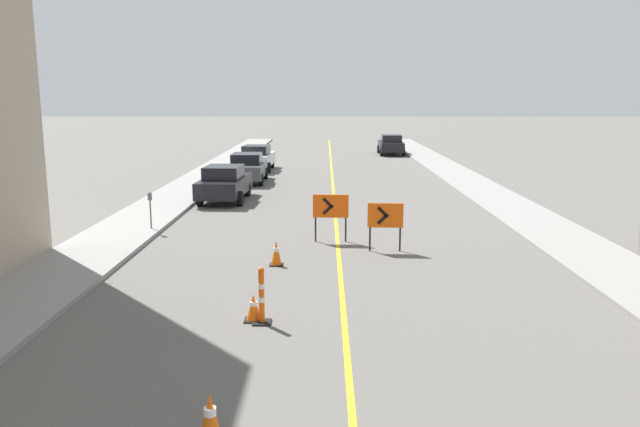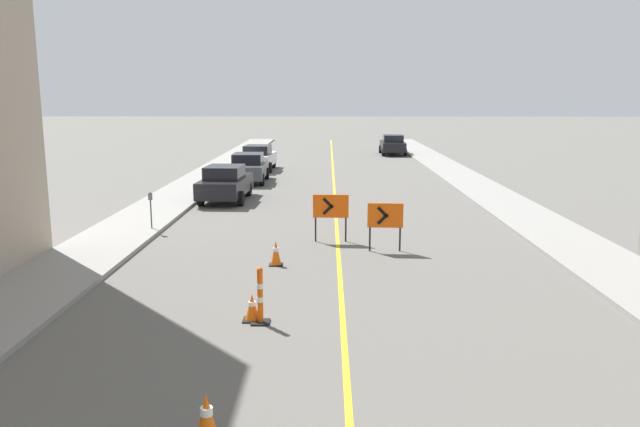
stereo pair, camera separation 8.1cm
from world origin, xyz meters
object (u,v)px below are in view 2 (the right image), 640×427
Objects in this scene: traffic_cone_third at (207,418)px; parked_car_opposite_side at (393,145)px; parked_car_curb_mid at (248,168)px; delineator_post_rear at (260,299)px; traffic_cone_fourth at (252,308)px; arrow_barricade_primary at (331,208)px; parked_car_curb_near at (225,183)px; traffic_cone_fifth at (276,253)px; parked_car_curb_far at (258,158)px; arrow_barricade_secondary at (385,217)px; parking_meter_near_curb at (150,203)px.

traffic_cone_third is 42.79m from parked_car_opposite_side.
delineator_post_rear is at bearing -83.26° from parked_car_curb_mid.
parked_car_opposite_side is (6.73, 37.59, 0.52)m from traffic_cone_fourth.
parked_car_opposite_side reaches higher than traffic_cone_fourth.
arrow_barricade_primary is 9.14m from parked_car_curb_near.
parked_car_curb_near reaches higher than traffic_cone_fifth.
parked_car_curb_far is at bearing -130.03° from parked_car_opposite_side.
parked_car_opposite_side is at bearing 82.55° from arrow_barricade_primary.
parked_car_curb_near reaches higher than arrow_barricade_secondary.
parking_meter_near_curb is (-4.45, 13.24, 0.67)m from traffic_cone_third.
traffic_cone_fifth is at bearing -81.39° from parked_car_curb_mid.
traffic_cone_fourth is 21.34m from parked_car_curb_mid.
delineator_post_rear is at bearing -89.34° from traffic_cone_fifth.
parked_car_curb_near is 11.63m from parked_car_curb_far.
arrow_barricade_secondary is 0.34× the size of parked_car_curb_mid.
parked_car_opposite_side is at bearing 80.88° from traffic_cone_third.
traffic_cone_third is 19.95m from parked_car_curb_near.
parked_car_curb_mid is at bearing 82.00° from parking_meter_near_curb.
parking_meter_near_curb is at bearing 118.27° from delineator_post_rear.
delineator_post_rear is 7.53m from arrow_barricade_primary.
arrow_barricade_secondary is at bearing -70.40° from parked_car_curb_far.
arrow_barricade_primary is (1.53, 2.88, 0.75)m from traffic_cone_fifth.
parked_car_curb_near is at bearing 101.25° from traffic_cone_fourth.
delineator_post_rear is at bearing -80.45° from parked_car_curb_far.
traffic_cone_third is at bearing -97.87° from parked_car_opposite_side.
arrow_barricade_primary reaches higher than parking_meter_near_curb.
parked_car_curb_near is at bearing -112.11° from parked_car_opposite_side.
parking_meter_near_curb is at bearing -99.07° from parked_car_curb_mid.
traffic_cone_third is at bearing -91.20° from traffic_cone_fifth.
parking_meter_near_curb reaches higher than traffic_cone_fifth.
parked_car_curb_near and parked_car_curb_far have the same top height.
arrow_barricade_secondary is (1.63, -1.24, -0.06)m from arrow_barricade_primary.
traffic_cone_third is 1.25× the size of traffic_cone_fourth.
parked_car_opposite_side is (3.44, 31.61, -0.23)m from arrow_barricade_secondary.
traffic_cone_fourth is at bearing -91.82° from traffic_cone_fifth.
traffic_cone_fourth is 0.45× the size of parking_meter_near_curb.
parked_car_opposite_side is at bearing 51.86° from parked_car_curb_far.
parked_car_curb_far and parked_car_opposite_side have the same top height.
traffic_cone_fifth is at bearing -149.22° from arrow_barricade_secondary.
traffic_cone_third is at bearing -81.80° from parked_car_curb_far.
arrow_barricade_secondary is (3.10, 6.13, 0.52)m from delineator_post_rear.
parked_car_curb_far is at bearing 109.72° from arrow_barricade_secondary.
parked_car_opposite_side reaches higher than parking_meter_near_curb.
traffic_cone_fifth is 3.62m from arrow_barricade_secondary.
parking_meter_near_curb reaches higher than traffic_cone_third.
arrow_barricade_primary is 1.04× the size of arrow_barricade_secondary.
parked_car_curb_mid reaches higher than arrow_barricade_secondary.
traffic_cone_fourth is at bearing 89.36° from traffic_cone_third.
traffic_cone_fifth is at bearing -42.44° from parking_meter_near_curb.
delineator_post_rear is 0.28× the size of parked_car_curb_mid.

